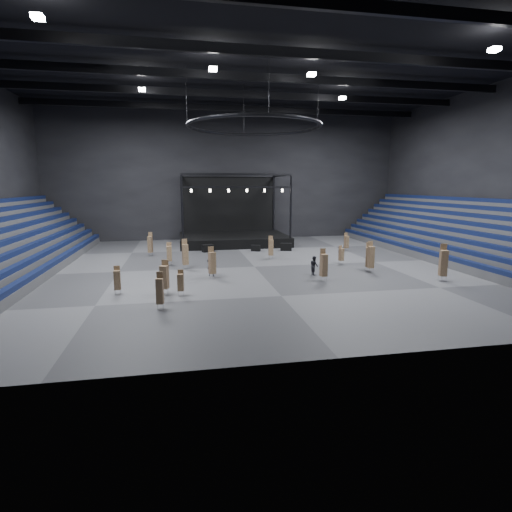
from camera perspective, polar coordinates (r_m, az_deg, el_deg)
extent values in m
plane|color=#525255|center=(38.40, -0.24, -1.53)|extent=(50.00, 50.00, 0.00)
cube|color=black|center=(38.99, -0.26, 25.35)|extent=(50.00, 42.00, 0.20)
cube|color=black|center=(58.40, -4.07, 11.31)|extent=(50.00, 0.20, 18.00)
cube|color=black|center=(17.43, 12.80, 13.99)|extent=(50.00, 0.20, 18.00)
cube|color=black|center=(48.82, 30.52, 10.21)|extent=(0.20, 42.00, 18.00)
cube|color=#48494B|center=(40.43, -31.62, -1.92)|extent=(7.20, 40.00, 0.75)
cube|color=#0D1A3C|center=(39.26, -27.23, -1.00)|extent=(0.59, 40.00, 0.40)
cube|color=#48494B|center=(40.52, -32.27, -1.42)|extent=(6.30, 40.00, 1.50)
cube|color=#0D1A3C|center=(39.40, -28.57, 0.04)|extent=(0.59, 40.00, 0.40)
cube|color=#0D1A3C|center=(39.58, -29.90, 1.06)|extent=(0.59, 40.00, 0.40)
cube|color=#0D1A3C|center=(39.80, -31.21, 2.08)|extent=(0.59, 40.00, 0.40)
cube|color=#0D1A3C|center=(40.04, -32.52, 3.08)|extent=(0.59, 40.00, 0.40)
cube|color=#48494B|center=(47.12, 26.29, 0.05)|extent=(7.20, 40.00, 0.75)
cube|color=#0D1A3C|center=(45.13, 23.01, 0.64)|extent=(0.59, 40.00, 0.40)
cube|color=#48494B|center=(47.33, 26.76, 0.51)|extent=(6.30, 40.00, 1.50)
cube|color=#0D1A3C|center=(45.53, 24.02, 1.60)|extent=(0.59, 40.00, 0.40)
cube|color=#48494B|center=(47.55, 27.23, 0.98)|extent=(5.40, 40.00, 2.25)
cube|color=#0D1A3C|center=(45.96, 25.01, 2.54)|extent=(0.59, 40.00, 0.40)
cube|color=#48494B|center=(47.78, 27.69, 1.43)|extent=(4.50, 40.00, 3.00)
cube|color=#0D1A3C|center=(46.41, 25.98, 3.46)|extent=(0.59, 40.00, 0.40)
cube|color=#48494B|center=(48.01, 28.15, 1.88)|extent=(3.60, 40.00, 3.75)
cube|color=#0D1A3C|center=(46.88, 26.94, 4.37)|extent=(0.59, 40.00, 0.40)
cube|color=#48494B|center=(48.25, 28.60, 2.33)|extent=(2.70, 40.00, 4.50)
cube|color=#0D1A3C|center=(47.38, 27.88, 5.25)|extent=(0.59, 40.00, 0.40)
cube|color=#48494B|center=(48.49, 29.05, 2.77)|extent=(1.80, 40.00, 5.25)
cube|color=#0D1A3C|center=(47.90, 28.80, 6.12)|extent=(0.59, 40.00, 0.40)
cube|color=#48494B|center=(48.74, 29.50, 3.21)|extent=(0.90, 40.00, 6.00)
cube|color=#0D1A3C|center=(48.45, 29.70, 6.96)|extent=(0.59, 40.00, 0.40)
cube|color=black|center=(53.41, -3.27, 2.40)|extent=(14.00, 10.00, 1.20)
cube|color=black|center=(57.75, -3.94, 7.55)|extent=(13.30, 0.30, 8.00)
cylinder|color=black|center=(47.96, -10.49, 6.78)|extent=(0.24, 0.24, 7.80)
cylinder|color=black|center=(57.15, -10.56, 7.28)|extent=(0.24, 0.24, 7.80)
cylinder|color=black|center=(49.81, 4.99, 7.02)|extent=(0.24, 0.24, 7.80)
cylinder|color=black|center=(58.71, 2.55, 7.51)|extent=(0.24, 0.24, 7.80)
cube|color=black|center=(48.39, -2.64, 11.58)|extent=(13.40, 0.25, 0.25)
cube|color=black|center=(57.51, -3.97, 11.33)|extent=(13.40, 0.25, 0.25)
cube|color=black|center=(48.37, -2.63, 9.80)|extent=(13.40, 0.20, 0.20)
cylinder|color=white|center=(47.91, -9.24, 9.20)|extent=(0.24, 0.24, 0.35)
cylinder|color=white|center=(48.02, -6.58, 9.27)|extent=(0.24, 0.24, 0.35)
cylinder|color=white|center=(48.23, -3.94, 9.31)|extent=(0.24, 0.24, 0.35)
cylinder|color=white|center=(48.54, -1.32, 9.34)|extent=(0.24, 0.24, 0.35)
cylinder|color=white|center=(48.95, 1.25, 9.35)|extent=(0.24, 0.24, 0.35)
cylinder|color=white|center=(49.46, 3.78, 9.34)|extent=(0.24, 0.24, 0.35)
torus|color=black|center=(37.98, -0.25, 18.06)|extent=(12.30, 12.30, 0.30)
cylinder|color=black|center=(39.91, 8.87, 21.19)|extent=(0.04, 0.04, 5.00)
cylinder|color=black|center=(44.21, -1.76, 20.20)|extent=(0.04, 0.04, 5.00)
cylinder|color=black|center=(37.80, -9.93, 21.80)|extent=(0.04, 0.04, 5.00)
cylinder|color=black|center=(32.67, 1.84, 23.83)|extent=(0.04, 0.04, 5.00)
cube|color=black|center=(24.89, 7.19, 32.35)|extent=(49.00, 0.35, 0.70)
cube|color=black|center=(32.18, 2.29, 27.18)|extent=(49.00, 0.35, 0.70)
cube|color=black|center=(38.78, -0.26, 24.21)|extent=(49.00, 0.35, 0.70)
cube|color=black|center=(45.51, -1.99, 22.09)|extent=(49.00, 0.35, 0.70)
cube|color=black|center=(53.28, -3.38, 20.31)|extent=(49.00, 0.35, 0.70)
cube|color=white|center=(27.46, -28.74, 27.76)|extent=(0.60, 0.60, 0.25)
cube|color=white|center=(33.72, 30.91, 23.98)|extent=(0.60, 0.60, 0.25)
cube|color=white|center=(42.05, -15.96, 21.89)|extent=(0.60, 0.60, 0.25)
cube|color=white|center=(45.19, 12.23, 21.19)|extent=(0.60, 0.60, 0.25)
cube|color=white|center=(34.27, -6.18, 25.02)|extent=(0.60, 0.60, 0.25)
cube|color=white|center=(35.83, 7.95, 24.32)|extent=(0.60, 0.60, 0.25)
cube|color=black|center=(47.16, -6.90, 1.11)|extent=(1.44, 1.00, 0.87)
cube|color=black|center=(47.37, -0.05, 1.14)|extent=(1.21, 0.92, 0.72)
cube|color=black|center=(47.87, 4.32, 1.30)|extent=(1.47, 1.03, 0.89)
cylinder|color=silver|center=(26.00, -13.88, -7.13)|extent=(0.03, 0.03, 0.36)
cylinder|color=silver|center=(26.32, -13.84, -6.91)|extent=(0.03, 0.03, 0.36)
cylinder|color=silver|center=(25.98, -13.13, -7.11)|extent=(0.03, 0.03, 0.36)
cylinder|color=silver|center=(26.30, -13.10, -6.89)|extent=(0.03, 0.03, 0.36)
cube|color=tan|center=(25.88, -13.58, -4.90)|extent=(0.49, 0.49, 1.64)
cube|color=tan|center=(25.86, -13.57, -3.15)|extent=(0.41, 0.12, 0.90)
cylinder|color=silver|center=(29.28, -13.30, -5.07)|extent=(0.03, 0.03, 0.44)
cylinder|color=silver|center=(29.68, -13.26, -4.86)|extent=(0.03, 0.03, 0.44)
cylinder|color=silver|center=(29.26, -12.48, -5.05)|extent=(0.03, 0.03, 0.44)
cylinder|color=silver|center=(29.66, -12.46, -4.84)|extent=(0.03, 0.03, 0.44)
cube|color=tan|center=(29.22, -12.96, -2.97)|extent=(0.67, 0.67, 1.66)
cube|color=tan|center=(29.26, -12.86, -1.39)|extent=(0.49, 0.23, 0.91)
cylinder|color=silver|center=(32.86, 9.39, -3.29)|extent=(0.03, 0.03, 0.41)
cylinder|color=silver|center=(33.22, 9.16, -3.14)|extent=(0.03, 0.03, 0.41)
cylinder|color=silver|center=(33.00, 10.03, -3.26)|extent=(0.03, 0.03, 0.41)
cylinder|color=silver|center=(33.36, 9.79, -3.11)|extent=(0.03, 0.03, 0.41)
cube|color=tan|center=(32.88, 9.65, -1.30)|extent=(0.57, 0.57, 1.82)
cube|color=tan|center=(32.90, 9.52, 0.23)|extent=(0.48, 0.14, 1.00)
cylinder|color=silver|center=(45.58, -15.07, 0.21)|extent=(0.03, 0.03, 0.38)
cylinder|color=silver|center=(45.93, -15.04, 0.29)|extent=(0.03, 0.03, 0.38)
cylinder|color=silver|center=(45.55, -14.62, 0.23)|extent=(0.03, 0.03, 0.38)
cylinder|color=silver|center=(45.91, -14.59, 0.30)|extent=(0.03, 0.03, 0.38)
cube|color=tan|center=(45.57, -14.89, 1.61)|extent=(0.57, 0.57, 1.80)
cube|color=tan|center=(45.64, -14.85, 2.71)|extent=(0.43, 0.19, 0.99)
cylinder|color=silver|center=(37.58, 15.58, -1.83)|extent=(0.03, 0.03, 0.43)
cylinder|color=silver|center=(37.94, 15.31, -1.70)|extent=(0.03, 0.03, 0.43)
cylinder|color=silver|center=(37.76, 16.14, -1.80)|extent=(0.03, 0.03, 0.43)
cylinder|color=silver|center=(38.12, 15.86, -1.68)|extent=(0.03, 0.03, 0.43)
cube|color=tan|center=(37.65, 15.80, -0.11)|extent=(0.68, 0.68, 1.77)
cube|color=tan|center=(37.73, 15.84, 1.19)|extent=(0.49, 0.24, 0.97)
cylinder|color=silver|center=(48.42, 12.64, 0.87)|extent=(0.03, 0.03, 0.37)
cylinder|color=silver|center=(48.74, 12.48, 0.94)|extent=(0.03, 0.03, 0.37)
cylinder|color=silver|center=(48.56, 13.02, 0.88)|extent=(0.03, 0.03, 0.37)
cylinder|color=silver|center=(48.88, 12.86, 0.95)|extent=(0.03, 0.03, 0.37)
cube|color=tan|center=(48.52, 12.79, 1.97)|extent=(0.52, 0.52, 1.46)
cube|color=tan|center=(48.58, 12.70, 2.79)|extent=(0.42, 0.14, 0.80)
cylinder|color=silver|center=(28.80, -11.01, -5.32)|extent=(0.03, 0.03, 0.36)
cylinder|color=silver|center=(29.12, -11.01, -5.15)|extent=(0.03, 0.03, 0.36)
cylinder|color=silver|center=(28.79, -10.33, -5.30)|extent=(0.03, 0.03, 0.36)
cylinder|color=silver|center=(29.12, -10.34, -5.13)|extent=(0.03, 0.03, 0.36)
cube|color=tan|center=(28.76, -10.72, -3.72)|extent=(0.48, 0.48, 1.21)
cube|color=tan|center=(28.81, -10.71, -2.56)|extent=(0.41, 0.11, 0.67)
cylinder|color=silver|center=(30.26, -19.49, -4.96)|extent=(0.03, 0.03, 0.37)
cylinder|color=silver|center=(30.59, -19.39, -4.79)|extent=(0.03, 0.03, 0.37)
cylinder|color=silver|center=(30.20, -18.83, -4.95)|extent=(0.03, 0.03, 0.37)
cylinder|color=silver|center=(30.54, -18.74, -4.78)|extent=(0.03, 0.03, 0.37)
cube|color=tan|center=(30.19, -19.21, -3.27)|extent=(0.46, 0.46, 1.38)
cube|color=tan|center=(30.23, -19.25, -2.01)|extent=(0.43, 0.08, 0.76)
cylinder|color=silver|center=(35.68, 24.96, -3.02)|extent=(0.03, 0.03, 0.46)
cylinder|color=silver|center=(36.02, 24.56, -2.87)|extent=(0.03, 0.03, 0.46)
cylinder|color=silver|center=(35.93, 25.52, -2.98)|extent=(0.03, 0.03, 0.46)
cylinder|color=silver|center=(36.27, 25.12, -2.83)|extent=(0.03, 0.03, 0.46)
cube|color=tan|center=(35.73, 25.19, -0.93)|extent=(0.68, 0.68, 2.10)
cube|color=tan|center=(35.78, 25.20, 0.71)|extent=(0.52, 0.22, 1.15)
cylinder|color=silver|center=(37.05, 15.86, -2.03)|extent=(0.03, 0.03, 0.41)
cylinder|color=silver|center=(37.39, 15.59, -1.91)|extent=(0.03, 0.03, 0.41)
cylinder|color=silver|center=(37.22, 16.40, -2.00)|extent=(0.03, 0.03, 0.41)
cylinder|color=silver|center=(37.56, 16.13, -1.88)|extent=(0.03, 0.03, 0.41)
cube|color=tan|center=(37.09, 16.08, -0.18)|extent=(0.50, 0.50, 1.94)
cube|color=tan|center=(37.12, 16.01, 1.27)|extent=(0.47, 0.07, 1.07)
cylinder|color=silver|center=(33.54, -6.56, -2.94)|extent=(0.03, 0.03, 0.43)
cylinder|color=silver|center=(33.93, -6.61, -2.79)|extent=(0.03, 0.03, 0.43)
cylinder|color=silver|center=(33.57, -5.87, -2.92)|extent=(0.03, 0.03, 0.43)
cylinder|color=silver|center=(33.96, -5.93, -2.77)|extent=(0.03, 0.03, 0.43)
cube|color=tan|center=(33.52, -6.28, -0.99)|extent=(0.65, 0.65, 1.81)
cube|color=tan|center=(33.55, -6.46, 0.51)|extent=(0.48, 0.23, 1.00)
cylinder|color=silver|center=(42.17, 1.94, -0.21)|extent=(0.03, 0.03, 0.40)
cylinder|color=silver|center=(42.53, 1.83, -0.12)|extent=(0.03, 0.03, 0.40)
cylinder|color=silver|center=(42.25, 2.44, -0.19)|extent=(0.03, 0.03, 0.40)
cylinder|color=silver|center=(42.62, 2.32, -0.11)|extent=(0.03, 0.03, 0.40)
cube|color=tan|center=(42.22, 2.14, 1.21)|extent=(0.50, 0.50, 1.66)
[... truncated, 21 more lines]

